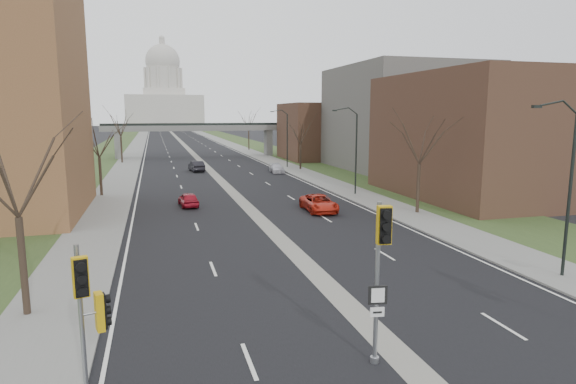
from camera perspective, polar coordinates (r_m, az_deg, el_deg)
name	(u,v)px	position (r m, az deg, el deg)	size (l,w,h in m)	color
ground	(414,371)	(16.93, 14.76, -19.83)	(700.00, 700.00, 0.00)	black
road_surface	(178,139)	(163.06, -12.89, 6.15)	(20.00, 600.00, 0.01)	black
median_strip	(178,139)	(163.06, -12.89, 6.14)	(1.20, 600.00, 0.02)	gray
sidewalk_right	(215,138)	(164.06, -8.68, 6.31)	(4.00, 600.00, 0.12)	gray
sidewalk_left	(140,139)	(162.93, -17.13, 5.99)	(4.00, 600.00, 0.12)	gray
grass_verge_right	(233,138)	(164.89, -6.59, 6.36)	(8.00, 600.00, 0.10)	#283B1B
grass_verge_left	(120,140)	(163.19, -19.24, 5.88)	(8.00, 600.00, 0.10)	#283B1B
commercial_block_near	(487,136)	(51.63, 22.53, 6.16)	(16.00, 20.00, 12.00)	#4D3024
commercial_block_mid	(403,118)	(73.89, 13.52, 8.49)	(18.00, 22.00, 15.00)	#615F59
commercial_block_far	(324,132)	(87.91, 4.26, 7.16)	(14.00, 14.00, 10.00)	#4D3024
pedestrian_bridge	(196,132)	(93.05, -10.85, 7.04)	(34.00, 3.00, 6.45)	slate
capitol	(164,98)	(332.92, -14.47, 10.75)	(48.00, 42.00, 55.75)	beige
streetlight_near	(561,139)	(26.47, 29.65, 5.47)	(2.61, 0.20, 8.70)	black
streetlight_mid	(349,126)	(48.45, 7.26, 7.76)	(2.61, 0.20, 8.70)	black
streetlight_far	(282,122)	(73.12, -0.72, 8.31)	(2.61, 0.20, 8.70)	black
tree_left_a	(13,153)	(21.38, -29.83, 3.98)	(7.20, 7.20, 9.40)	#382B21
tree_left_b	(98,134)	(50.98, -21.61, 6.44)	(6.75, 6.75, 8.81)	#382B21
tree_left_c	(120,121)	(84.84, -19.30, 7.98)	(7.65, 7.65, 9.99)	#382B21
tree_right_a	(421,133)	(40.43, 15.43, 6.77)	(7.20, 7.20, 9.40)	#382B21
tree_right_b	(301,130)	(70.81, 1.50, 7.36)	(6.30, 6.30, 8.22)	#382B21
tree_right_c	(249,119)	(109.65, -4.70, 8.63)	(7.65, 7.65, 9.99)	#382B21
signal_pole_left	(89,306)	(14.03, -22.56, -12.39)	(0.80, 1.03, 4.79)	gray
signal_pole_median	(381,255)	(15.42, 10.95, -7.36)	(0.64, 0.90, 5.42)	gray
car_left_near	(188,199)	(43.67, -11.72, -0.86)	(1.49, 3.72, 1.27)	maroon
car_left_far	(196,166)	(70.29, -10.80, 3.04)	(1.59, 4.56, 1.50)	black
car_right_near	(319,203)	(40.66, 3.69, -1.33)	(2.32, 5.04, 1.40)	red
car_right_mid	(277,168)	(67.47, -1.33, 2.82)	(1.71, 4.20, 1.22)	silver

